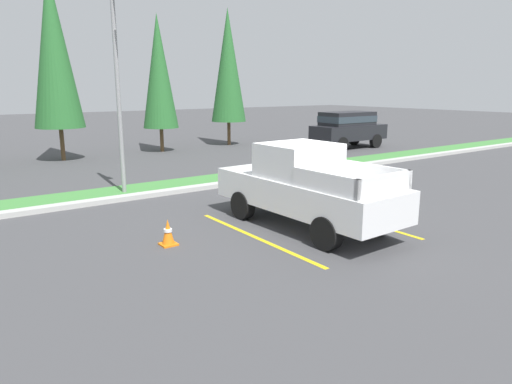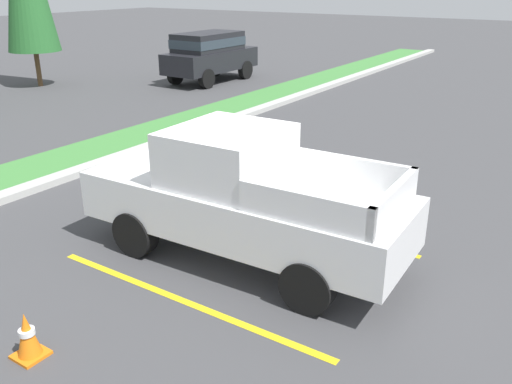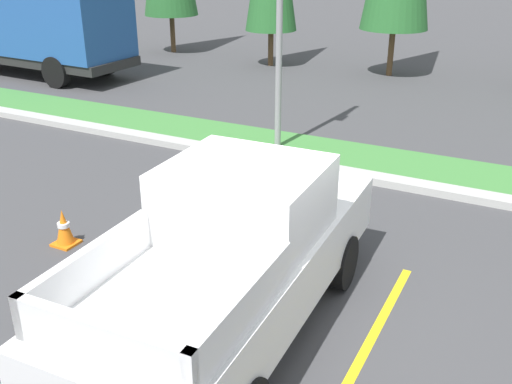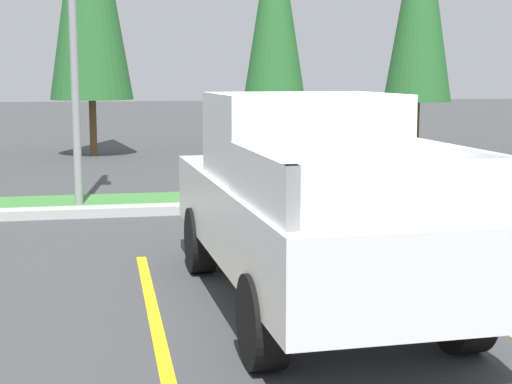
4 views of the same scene
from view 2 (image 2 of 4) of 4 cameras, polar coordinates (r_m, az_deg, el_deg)
The scene contains 8 objects.
ground_plane at distance 9.34m, azimuth -2.24°, elevation -5.21°, with size 120.00×120.00×0.00m, color #424244.
parking_line_near at distance 7.80m, azimuth -7.81°, elevation -11.25°, with size 0.12×4.80×0.01m, color yellow.
parking_line_far at distance 10.02m, azimuth 3.84°, elevation -3.28°, with size 0.12×4.80×0.01m, color yellow.
curb_strip at distance 12.68m, azimuth -20.97°, elevation 1.05°, with size 56.00×0.40×0.15m, color #B2B2AD.
grass_median at distance 13.57m, azimuth -23.71°, elevation 1.75°, with size 56.00×1.80×0.06m, color #42843D.
pickup_truck_main at distance 8.43m, azimuth -1.55°, elevation -0.50°, with size 2.11×5.29×2.10m.
suv_distant at distance 24.18m, azimuth -4.89°, elevation 14.41°, with size 4.60×1.97×2.10m.
traffic_cone at distance 7.11m, azimuth -22.98°, elevation -13.80°, with size 0.36×0.36×0.60m.
Camera 2 is at (-6.76, -4.90, 4.20)m, focal length 37.91 mm.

